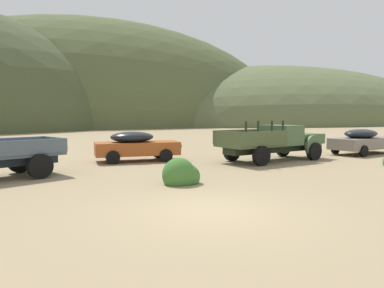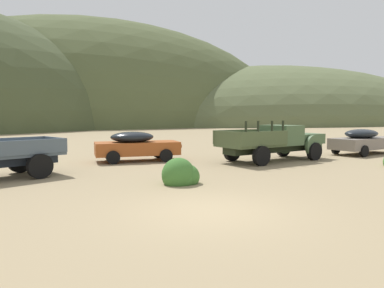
{
  "view_description": "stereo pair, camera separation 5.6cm",
  "coord_description": "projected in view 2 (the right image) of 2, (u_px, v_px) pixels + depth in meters",
  "views": [
    {
      "loc": [
        -5.17,
        -7.31,
        2.46
      ],
      "look_at": [
        4.09,
        7.56,
        1.02
      ],
      "focal_mm": 33.43,
      "sensor_mm": 36.0,
      "label": 1
    },
    {
      "loc": [
        -5.12,
        -7.34,
        2.46
      ],
      "look_at": [
        4.09,
        7.56,
        1.02
      ],
      "focal_mm": 33.43,
      "sensor_mm": 36.0,
      "label": 2
    }
  ],
  "objects": [
    {
      "name": "hill_distant",
      "position": [
        289.0,
        123.0,
        107.22
      ],
      "size": [
        116.36,
        71.19,
        32.06
      ],
      "primitive_type": "ellipsoid",
      "color": "#56603D",
      "rests_on": "ground"
    },
    {
      "name": "ground_plane",
      "position": [
        211.0,
        211.0,
        9.11
      ],
      "size": [
        300.0,
        300.0,
        0.0
      ],
      "primitive_type": "plane",
      "color": "#998460"
    },
    {
      "name": "truck_weathered_green",
      "position": [
        279.0,
        142.0,
        19.3
      ],
      "size": [
        6.43,
        2.6,
        2.16
      ],
      "rotation": [
        0.0,
        0.0,
        0.02
      ],
      "color": "#232B1B",
      "rests_on": "ground"
    },
    {
      "name": "car_oxide_orange",
      "position": [
        140.0,
        146.0,
        18.94
      ],
      "size": [
        4.85,
        2.75,
        1.57
      ],
      "rotation": [
        0.0,
        0.0,
        -0.24
      ],
      "color": "#A34C1E",
      "rests_on": "ground"
    },
    {
      "name": "hill_far_right",
      "position": [
        110.0,
        125.0,
        83.47
      ],
      "size": [
        98.71,
        52.86,
        47.09
      ],
      "primitive_type": "ellipsoid",
      "color": "#4C5633",
      "rests_on": "ground"
    },
    {
      "name": "bush_lone_scrub",
      "position": [
        45.0,
        160.0,
        17.74
      ],
      "size": [
        0.85,
        0.76,
        0.75
      ],
      "color": "#4C8438",
      "rests_on": "ground"
    },
    {
      "name": "car_primer_gray",
      "position": [
        365.0,
        141.0,
        22.37
      ],
      "size": [
        5.11,
        2.16,
        1.57
      ],
      "rotation": [
        0.0,
        0.0,
        0.03
      ],
      "color": "slate",
      "rests_on": "ground"
    },
    {
      "name": "bush_front_right",
      "position": [
        256.0,
        151.0,
        22.97
      ],
      "size": [
        0.77,
        0.68,
        0.6
      ],
      "color": "#3D702D",
      "rests_on": "ground"
    },
    {
      "name": "bush_back_edge",
      "position": [
        181.0,
        176.0,
        12.67
      ],
      "size": [
        1.38,
        1.1,
        1.21
      ],
      "color": "#3D702D",
      "rests_on": "ground"
    }
  ]
}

